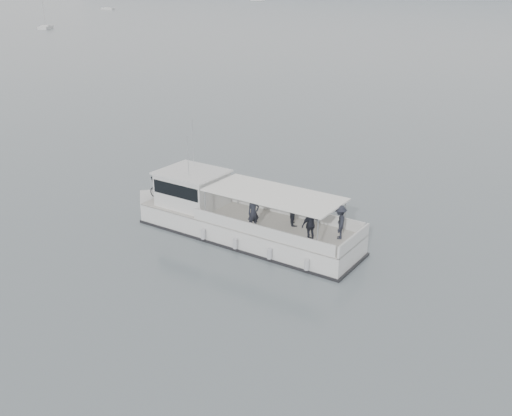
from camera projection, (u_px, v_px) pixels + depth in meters
The scene contains 2 objects.
ground at pixel (197, 268), 23.38m from camera, with size 1400.00×1400.00×0.00m, color #566065.
tour_boat at pixel (229, 216), 26.34m from camera, with size 12.15×3.55×5.06m.
Camera 1 is at (14.58, -15.07, 10.91)m, focal length 40.00 mm.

